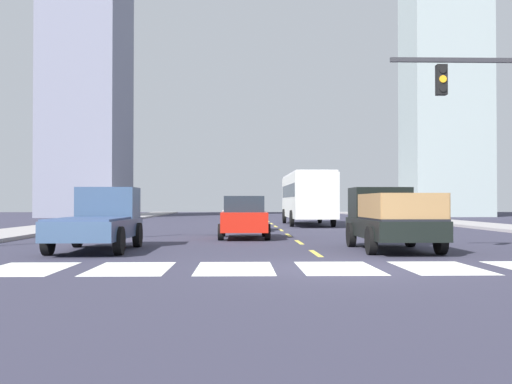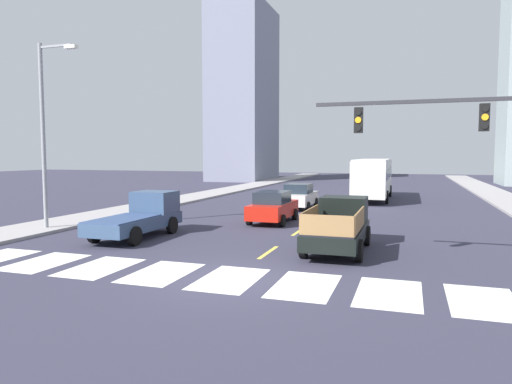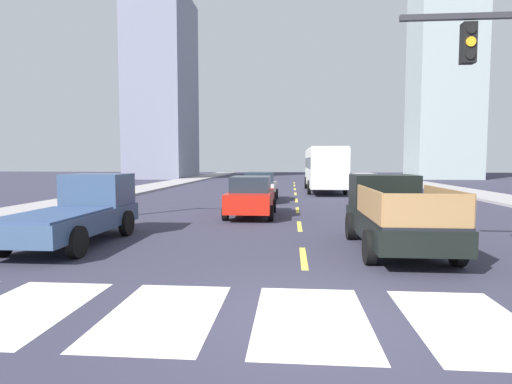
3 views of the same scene
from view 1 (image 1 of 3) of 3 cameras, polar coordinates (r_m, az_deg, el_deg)
ground_plane at (r=14.08m, az=7.49°, el=-6.93°), size 160.00×160.00×0.00m
sidewalk_left at (r=33.47m, az=-19.41°, el=-3.29°), size 3.26×110.00×0.15m
crosswalk_stripe_1 at (r=14.68m, az=-20.31°, el=-6.62°), size 1.70×2.91×0.01m
crosswalk_stripe_2 at (r=14.11m, az=-11.39°, el=-6.89°), size 1.70×2.91×0.01m
crosswalk_stripe_3 at (r=13.91m, az=-1.96°, el=-7.00°), size 1.70×2.91×0.01m
crosswalk_stripe_4 at (r=14.08m, az=7.49°, el=-6.92°), size 1.70×2.91×0.01m
crosswalk_stripe_5 at (r=14.61m, az=16.48°, el=-6.67°), size 1.70×2.91×0.01m
lane_dash_0 at (r=18.02m, az=5.50°, el=-5.61°), size 0.16×2.40×0.01m
lane_dash_1 at (r=22.98m, az=3.97°, el=-4.61°), size 0.16×2.40×0.01m
lane_dash_2 at (r=27.95m, az=2.99°, el=-3.96°), size 0.16×2.40×0.01m
lane_dash_3 at (r=32.93m, az=2.31°, el=-3.50°), size 0.16×2.40×0.01m
lane_dash_4 at (r=37.92m, az=1.81°, el=-3.17°), size 0.16×2.40×0.01m
lane_dash_5 at (r=42.91m, az=1.42°, el=-2.91°), size 0.16×2.40×0.01m
lane_dash_6 at (r=47.90m, az=1.11°, el=-2.71°), size 0.16×2.40×0.01m
lane_dash_7 at (r=52.89m, az=0.87°, el=-2.54°), size 0.16×2.40×0.01m
pickup_stakebed at (r=19.85m, az=12.07°, el=-2.47°), size 2.18×5.20×1.96m
pickup_dark at (r=19.87m, az=-14.08°, el=-2.50°), size 2.18×5.20×1.96m
city_bus at (r=40.51m, az=4.71°, el=-0.27°), size 2.72×10.80×3.32m
sedan_near_right at (r=32.21m, az=-1.41°, el=-2.04°), size 2.02×4.40×1.72m
sedan_near_left at (r=25.37m, az=-1.11°, el=-2.33°), size 2.02×4.40×1.72m
block_mid_left at (r=67.44m, az=-15.14°, el=8.35°), size 7.41×11.80×24.66m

